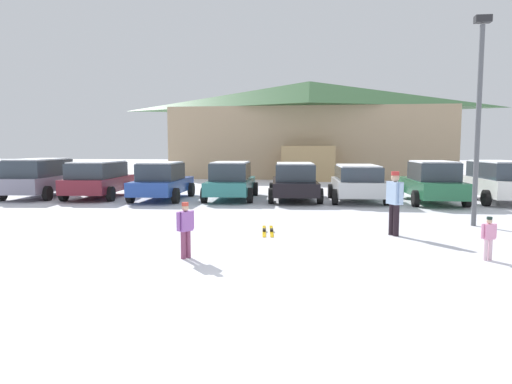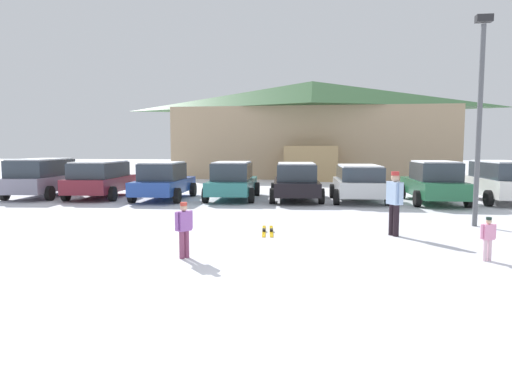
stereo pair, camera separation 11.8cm
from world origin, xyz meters
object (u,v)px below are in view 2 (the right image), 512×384
at_px(parked_black_sedan, 296,181).
at_px(parked_white_suv, 500,180).
at_px(pair_of_skis, 268,231).
at_px(skier_adult_in_blue_parka, 395,200).
at_px(parked_silver_wagon, 359,182).
at_px(parked_grey_wagon, 43,177).
at_px(skier_child_in_pink_snowsuit, 488,236).
at_px(parked_blue_hatchback, 164,181).
at_px(parked_green_coupe, 434,182).
at_px(parked_teal_hatchback, 233,180).
at_px(skier_child_in_purple_jacket, 184,227).
at_px(ski_lodge, 312,129).
at_px(lamp_post, 480,110).
at_px(parked_maroon_van, 101,178).

height_order(parked_black_sedan, parked_white_suv, parked_white_suv).
bearing_deg(pair_of_skis, parked_black_sedan, 86.41).
xyz_separation_m(parked_white_suv, skier_adult_in_blue_parka, (-5.64, -7.93, 0.01)).
bearing_deg(parked_silver_wagon, parked_grey_wagon, 179.86).
bearing_deg(parked_black_sedan, skier_child_in_pink_snowsuit, -67.85).
bearing_deg(skier_child_in_pink_snowsuit, parked_blue_hatchback, 135.58).
distance_m(parked_green_coupe, pair_of_skis, 9.61).
xyz_separation_m(parked_teal_hatchback, skier_child_in_purple_jacket, (0.89, -10.85, -0.18)).
xyz_separation_m(skier_adult_in_blue_parka, skier_child_in_purple_jacket, (-4.72, -3.02, -0.28)).
bearing_deg(parked_silver_wagon, parked_white_suv, 3.54).
bearing_deg(parked_white_suv, ski_lodge, 115.95).
distance_m(parked_silver_wagon, skier_child_in_purple_jacket, 11.53).
bearing_deg(lamp_post, parked_grey_wagon, 161.19).
relative_size(parked_grey_wagon, parked_blue_hatchback, 1.06).
height_order(parked_silver_wagon, parked_green_coupe, parked_green_coupe).
relative_size(parked_white_suv, lamp_post, 0.75).
relative_size(ski_lodge, lamp_post, 3.54).
height_order(parked_green_coupe, skier_child_in_purple_jacket, parked_green_coupe).
xyz_separation_m(ski_lodge, pair_of_skis, (-1.12, -23.84, -3.73)).
xyz_separation_m(ski_lodge, parked_grey_wagon, (-12.29, -16.41, -2.80)).
relative_size(parked_black_sedan, parked_silver_wagon, 1.19).
bearing_deg(ski_lodge, skier_child_in_pink_snowsuit, -82.30).
bearing_deg(parked_grey_wagon, parked_silver_wagon, -0.14).
bearing_deg(skier_child_in_purple_jacket, parked_green_coupe, 54.14).
relative_size(parked_blue_hatchback, parked_teal_hatchback, 0.95).
height_order(parked_silver_wagon, parked_white_suv, parked_white_suv).
height_order(ski_lodge, skier_child_in_purple_jacket, ski_lodge).
xyz_separation_m(parked_green_coupe, parked_white_suv, (2.77, 0.44, 0.06)).
height_order(parked_silver_wagon, lamp_post, lamp_post).
relative_size(parked_maroon_van, parked_silver_wagon, 1.09).
xyz_separation_m(parked_green_coupe, skier_child_in_purple_jacket, (-7.59, -10.50, -0.21)).
height_order(parked_teal_hatchback, pair_of_skis, parked_teal_hatchback).
relative_size(parked_black_sedan, parked_white_suv, 1.09).
bearing_deg(pair_of_skis, parked_grey_wagon, 146.37).
height_order(parked_teal_hatchback, skier_adult_in_blue_parka, skier_adult_in_blue_parka).
height_order(parked_blue_hatchback, parked_teal_hatchback, parked_teal_hatchback).
height_order(parked_green_coupe, lamp_post, lamp_post).
distance_m(parked_grey_wagon, skier_child_in_pink_snowsuit, 18.83).
height_order(parked_blue_hatchback, parked_black_sedan, parked_blue_hatchback).
bearing_deg(pair_of_skis, lamp_post, 15.29).
distance_m(skier_child_in_purple_jacket, skier_child_in_pink_snowsuit, 6.15).
xyz_separation_m(parked_white_suv, skier_child_in_purple_jacket, (-10.37, -10.94, -0.27)).
relative_size(parked_teal_hatchback, skier_child_in_pink_snowsuit, 5.36).
bearing_deg(skier_child_in_purple_jacket, parked_silver_wagon, 66.66).
bearing_deg(skier_adult_in_blue_parka, parked_black_sedan, 109.72).
xyz_separation_m(parked_white_suv, skier_child_in_pink_snowsuit, (-4.24, -10.43, -0.43)).
relative_size(parked_teal_hatchback, skier_adult_in_blue_parka, 2.86).
distance_m(parked_green_coupe, skier_child_in_pink_snowsuit, 10.10).
bearing_deg(skier_child_in_pink_snowsuit, parked_silver_wagon, 98.79).
bearing_deg(parked_maroon_van, parked_blue_hatchback, -6.41).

